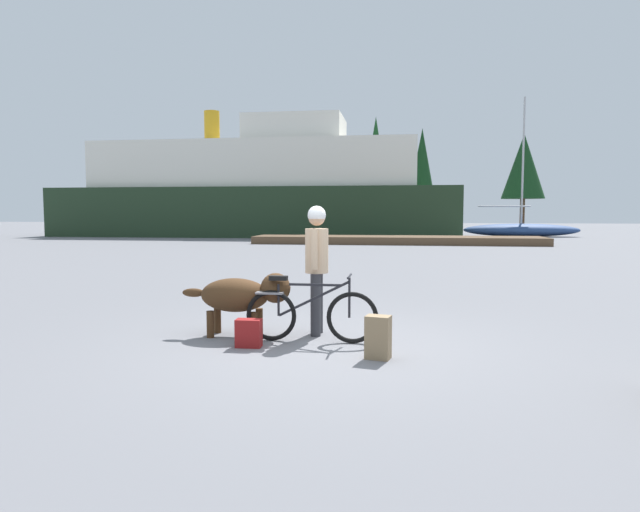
{
  "coord_description": "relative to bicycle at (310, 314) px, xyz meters",
  "views": [
    {
      "loc": [
        0.96,
        -6.83,
        1.7
      ],
      "look_at": [
        -0.18,
        0.97,
        1.07
      ],
      "focal_mm": 30.9,
      "sensor_mm": 36.0,
      "label": 1
    }
  ],
  "objects": [
    {
      "name": "ground_plane",
      "position": [
        0.2,
        -0.19,
        -0.37
      ],
      "size": [
        160.0,
        160.0,
        0.0
      ],
      "primitive_type": "plane",
      "color": "slate"
    },
    {
      "name": "bicycle",
      "position": [
        0.0,
        0.0,
        0.0
      ],
      "size": [
        1.75,
        0.44,
        0.89
      ],
      "color": "black",
      "rests_on": "ground_plane"
    },
    {
      "name": "person_cyclist",
      "position": [
        0.02,
        0.46,
        0.72
      ],
      "size": [
        0.32,
        0.53,
        1.79
      ],
      "color": "#333338",
      "rests_on": "ground_plane"
    },
    {
      "name": "dog",
      "position": [
        -0.97,
        0.2,
        0.2
      ],
      "size": [
        1.53,
        0.54,
        0.88
      ],
      "color": "#472D19",
      "rests_on": "ground_plane"
    },
    {
      "name": "backpack",
      "position": [
        0.92,
        -0.7,
        -0.12
      ],
      "size": [
        0.32,
        0.26,
        0.51
      ],
      "primitive_type": "cube",
      "rotation": [
        0.0,
        0.0,
        -0.22
      ],
      "color": "#8C7251",
      "rests_on": "ground_plane"
    },
    {
      "name": "handbag_pannier",
      "position": [
        -0.72,
        -0.38,
        -0.19
      ],
      "size": [
        0.32,
        0.19,
        0.36
      ],
      "primitive_type": "cube",
      "rotation": [
        0.0,
        0.0,
        0.02
      ],
      "color": "maroon",
      "rests_on": "ground_plane"
    },
    {
      "name": "dock_pier",
      "position": [
        0.96,
        22.81,
        -0.17
      ],
      "size": [
        15.31,
        2.99,
        0.4
      ],
      "primitive_type": "cube",
      "color": "brown",
      "rests_on": "ground_plane"
    },
    {
      "name": "ferry_boat",
      "position": [
        -8.95,
        31.79,
        2.8
      ],
      "size": [
        28.03,
        8.29,
        8.96
      ],
      "color": "#1E331E",
      "rests_on": "ground_plane"
    },
    {
      "name": "sailboat_moored",
      "position": [
        9.4,
        32.66,
        0.13
      ],
      "size": [
        7.79,
        2.18,
        9.52
      ],
      "color": "navy",
      "rests_on": "ground_plane"
    },
    {
      "name": "pine_tree_far_left",
      "position": [
        -10.82,
        51.92,
        6.1
      ],
      "size": [
        3.43,
        3.43,
        9.9
      ],
      "color": "#4C331E",
      "rests_on": "ground_plane"
    },
    {
      "name": "pine_tree_center",
      "position": [
        -1.59,
        53.09,
        6.61
      ],
      "size": [
        3.2,
        3.2,
        11.91
      ],
      "color": "#4C331E",
      "rests_on": "ground_plane"
    },
    {
      "name": "pine_tree_far_right",
      "position": [
        13.64,
        52.69,
        6.02
      ],
      "size": [
        4.36,
        4.36,
        9.75
      ],
      "color": "#4C331E",
      "rests_on": "ground_plane"
    },
    {
      "name": "pine_tree_mid_back",
      "position": [
        3.46,
        56.79,
        6.71
      ],
      "size": [
        2.99,
        2.99,
        11.1
      ],
      "color": "#4C331E",
      "rests_on": "ground_plane"
    }
  ]
}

